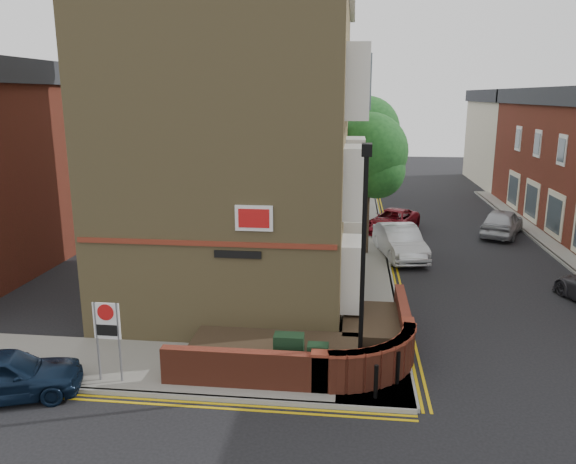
# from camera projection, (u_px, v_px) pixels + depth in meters

# --- Properties ---
(ground) EXTENTS (120.00, 120.00, 0.00)m
(ground) POSITION_uv_depth(u_px,v_px,m) (295.00, 406.00, 14.02)
(ground) COLOR black
(ground) RESTS_ON ground
(pavement_corner) EXTENTS (13.00, 3.00, 0.12)m
(pavement_corner) POSITION_uv_depth(u_px,v_px,m) (177.00, 368.00, 15.84)
(pavement_corner) COLOR gray
(pavement_corner) RESTS_ON ground
(pavement_main) EXTENTS (2.00, 32.00, 0.12)m
(pavement_main) POSITION_uv_depth(u_px,v_px,m) (365.00, 243.00, 29.22)
(pavement_main) COLOR gray
(pavement_main) RESTS_ON ground
(kerb_side) EXTENTS (13.00, 0.15, 0.12)m
(kerb_side) POSITION_uv_depth(u_px,v_px,m) (159.00, 395.00, 14.39)
(kerb_side) COLOR gray
(kerb_side) RESTS_ON ground
(kerb_main_near) EXTENTS (0.15, 32.00, 0.12)m
(kerb_main_near) POSITION_uv_depth(u_px,v_px,m) (384.00, 243.00, 29.10)
(kerb_main_near) COLOR gray
(kerb_main_near) RESTS_ON ground
(kerb_main_far) EXTENTS (0.15, 40.00, 0.12)m
(kerb_main_far) POSITION_uv_depth(u_px,v_px,m) (567.00, 266.00, 25.31)
(kerb_main_far) COLOR gray
(kerb_main_far) RESTS_ON ground
(yellow_lines_side) EXTENTS (13.00, 0.28, 0.01)m
(yellow_lines_side) POSITION_uv_depth(u_px,v_px,m) (156.00, 402.00, 14.17)
(yellow_lines_side) COLOR gold
(yellow_lines_side) RESTS_ON ground
(yellow_lines_main) EXTENTS (0.28, 32.00, 0.01)m
(yellow_lines_main) POSITION_uv_depth(u_px,v_px,m) (389.00, 245.00, 29.09)
(yellow_lines_main) COLOR gold
(yellow_lines_main) RESTS_ON ground
(corner_building) EXTENTS (8.95, 10.40, 13.60)m
(corner_building) POSITION_uv_depth(u_px,v_px,m) (241.00, 132.00, 20.58)
(corner_building) COLOR olive
(corner_building) RESTS_ON ground
(garden_wall) EXTENTS (6.80, 6.00, 1.20)m
(garden_wall) POSITION_uv_depth(u_px,v_px,m) (304.00, 360.00, 16.43)
(garden_wall) COLOR maroon
(garden_wall) RESTS_ON ground
(lamppost) EXTENTS (0.25, 0.50, 6.30)m
(lamppost) POSITION_uv_depth(u_px,v_px,m) (363.00, 266.00, 14.20)
(lamppost) COLOR black
(lamppost) RESTS_ON pavement_corner
(utility_cabinet_large) EXTENTS (0.80, 0.45, 1.20)m
(utility_cabinet_large) POSITION_uv_depth(u_px,v_px,m) (289.00, 355.00, 15.13)
(utility_cabinet_large) COLOR black
(utility_cabinet_large) RESTS_ON pavement_corner
(utility_cabinet_small) EXTENTS (0.55, 0.40, 1.10)m
(utility_cabinet_small) POSITION_uv_depth(u_px,v_px,m) (318.00, 364.00, 14.77)
(utility_cabinet_small) COLOR black
(utility_cabinet_small) RESTS_ON pavement_corner
(bollard_near) EXTENTS (0.11, 0.11, 0.90)m
(bollard_near) POSITION_uv_depth(u_px,v_px,m) (376.00, 382.00, 14.04)
(bollard_near) COLOR black
(bollard_near) RESTS_ON pavement_corner
(bollard_far) EXTENTS (0.11, 0.11, 0.90)m
(bollard_far) POSITION_uv_depth(u_px,v_px,m) (398.00, 368.00, 14.75)
(bollard_far) COLOR black
(bollard_far) RESTS_ON pavement_corner
(zone_sign) EXTENTS (0.72, 0.07, 2.20)m
(zone_sign) POSITION_uv_depth(u_px,v_px,m) (107.00, 327.00, 14.67)
(zone_sign) COLOR slate
(zone_sign) RESTS_ON pavement_corner
(far_terrace_cream) EXTENTS (5.40, 12.40, 8.00)m
(far_terrace_cream) POSITION_uv_depth(u_px,v_px,m) (509.00, 137.00, 48.10)
(far_terrace_cream) COLOR beige
(far_terrace_cream) RESTS_ON ground
(tree_near) EXTENTS (3.64, 3.65, 6.70)m
(tree_near) POSITION_uv_depth(u_px,v_px,m) (369.00, 158.00, 26.23)
(tree_near) COLOR #382B1E
(tree_near) RESTS_ON pavement_main
(tree_mid) EXTENTS (4.03, 4.03, 7.42)m
(tree_mid) POSITION_uv_depth(u_px,v_px,m) (366.00, 135.00, 33.83)
(tree_mid) COLOR #382B1E
(tree_mid) RESTS_ON pavement_main
(tree_far) EXTENTS (3.81, 3.81, 7.00)m
(tree_far) POSITION_uv_depth(u_px,v_px,m) (364.00, 132.00, 41.62)
(tree_far) COLOR #382B1E
(tree_far) RESTS_ON pavement_main
(traffic_light_assembly) EXTENTS (0.20, 0.16, 4.20)m
(traffic_light_assembly) POSITION_uv_depth(u_px,v_px,m) (370.00, 169.00, 37.21)
(traffic_light_assembly) COLOR black
(traffic_light_assembly) RESTS_ON pavement_main
(navy_hatchback) EXTENTS (4.10, 2.73, 1.30)m
(navy_hatchback) POSITION_uv_depth(u_px,v_px,m) (3.00, 375.00, 14.21)
(navy_hatchback) COLOR black
(navy_hatchback) RESTS_ON ground
(silver_car_near) EXTENTS (2.49, 4.90, 1.54)m
(silver_car_near) POSITION_uv_depth(u_px,v_px,m) (400.00, 242.00, 26.67)
(silver_car_near) COLOR silver
(silver_car_near) RESTS_ON ground
(red_car_main) EXTENTS (3.62, 4.99, 1.26)m
(red_car_main) POSITION_uv_depth(u_px,v_px,m) (393.00, 221.00, 31.71)
(red_car_main) COLOR maroon
(red_car_main) RESTS_ON ground
(silver_car_far) EXTENTS (3.39, 4.76, 1.51)m
(silver_car_far) POSITION_uv_depth(u_px,v_px,m) (502.00, 222.00, 30.85)
(silver_car_far) COLOR #A6A9AE
(silver_car_far) RESTS_ON ground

